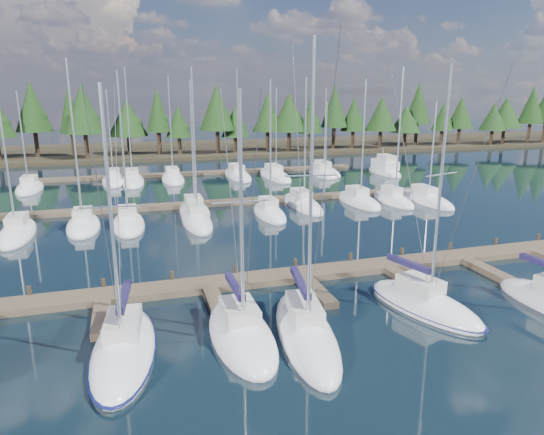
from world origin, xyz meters
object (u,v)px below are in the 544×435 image
object	(u,v)px
front_sailboat_1	(124,349)
front_sailboat_3	(306,332)
main_dock	(304,278)
motor_yacht_right	(385,170)
front_sailboat_4	(424,304)
front_sailboat_2	(241,334)

from	to	relation	value
front_sailboat_1	front_sailboat_3	world-z (taller)	front_sailboat_3
main_dock	motor_yacht_right	bearing A→B (deg)	54.04
front_sailboat_1	front_sailboat_4	size ratio (longest dim) A/B	0.93
front_sailboat_3	motor_yacht_right	distance (m)	51.32
front_sailboat_1	front_sailboat_4	xyz separation A→B (m)	(15.77, 0.24, 0.01)
front_sailboat_1	front_sailboat_2	bearing A→B (deg)	-1.67
front_sailboat_4	front_sailboat_1	bearing A→B (deg)	-179.13
main_dock	motor_yacht_right	size ratio (longest dim) A/B	4.74
main_dock	front_sailboat_3	distance (m)	7.27
front_sailboat_2	motor_yacht_right	size ratio (longest dim) A/B	1.35
main_dock	front_sailboat_1	size ratio (longest dim) A/B	3.46
front_sailboat_1	front_sailboat_4	distance (m)	15.77
motor_yacht_right	main_dock	bearing A→B (deg)	-125.96
main_dock	front_sailboat_2	distance (m)	8.23
main_dock	front_sailboat_2	size ratio (longest dim) A/B	3.52
front_sailboat_2	main_dock	bearing A→B (deg)	48.24
front_sailboat_4	motor_yacht_right	world-z (taller)	front_sailboat_4
front_sailboat_1	front_sailboat_2	world-z (taller)	front_sailboat_1
front_sailboat_3	motor_yacht_right	xyz separation A→B (m)	(28.46, 42.71, 0.20)
main_dock	front_sailboat_1	bearing A→B (deg)	-151.24
front_sailboat_2	front_sailboat_3	world-z (taller)	front_sailboat_3
front_sailboat_1	front_sailboat_4	bearing A→B (deg)	0.87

